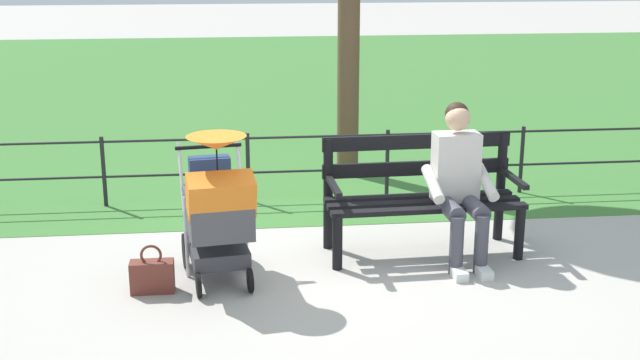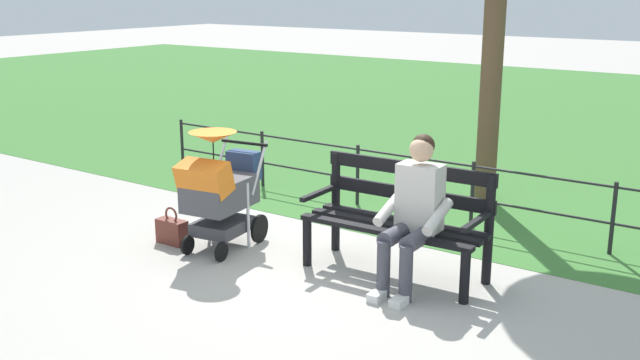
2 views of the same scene
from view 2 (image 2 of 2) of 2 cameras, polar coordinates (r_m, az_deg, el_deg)
The scene contains 7 objects.
ground_plane at distance 6.87m, azimuth 0.47°, elevation -6.08°, with size 60.00×60.00×0.00m, color #ADA89E.
grass_lawn at distance 14.74m, azimuth 20.44°, elevation 4.34°, with size 40.00×16.00×0.01m, color #3D7533.
park_bench at distance 6.44m, azimuth 6.11°, elevation -2.63°, with size 1.62×0.65×0.96m.
person_on_bench at distance 6.10m, azimuth 7.22°, elevation -2.20°, with size 0.54×0.74×1.28m.
stroller at distance 7.00m, azimuth -7.74°, elevation -0.68°, with size 0.61×0.94×1.15m.
handbag at distance 7.36m, azimuth -11.31°, elevation -3.86°, with size 0.32×0.14×0.37m.
park_fence at distance 8.07m, azimuth 7.11°, elevation 0.13°, with size 7.04×0.04×0.70m.
Camera 2 is at (-3.65, 5.27, 2.45)m, focal length 41.62 mm.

